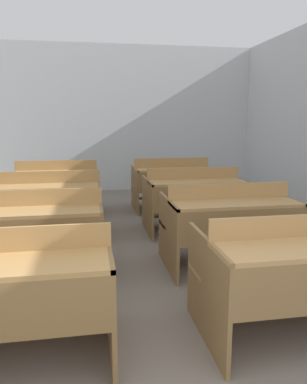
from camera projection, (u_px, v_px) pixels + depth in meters
wall_back at (110, 119)px, 7.79m from camera, size 6.17×0.06×3.00m
bench_front_left at (8, 291)px, 2.24m from camera, size 1.24×0.85×0.86m
bench_front_right at (295, 272)px, 2.53m from camera, size 1.24×0.85×0.86m
bench_second_left at (35, 232)px, 3.43m from camera, size 1.24×0.85×0.86m
bench_second_right at (228, 222)px, 3.76m from camera, size 1.24×0.85×0.86m
bench_third_left at (50, 203)px, 4.66m from camera, size 1.24×0.85×0.86m
bench_third_right at (193, 197)px, 4.99m from camera, size 1.24×0.85×0.86m
bench_back_left at (57, 186)px, 5.88m from camera, size 1.24×0.85×0.86m
bench_back_right at (171, 182)px, 6.23m from camera, size 1.24×0.85×0.86m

